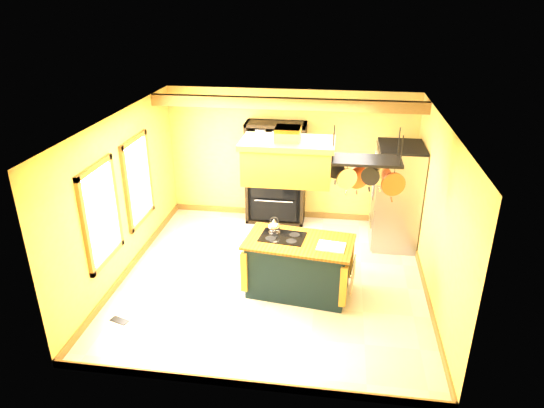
% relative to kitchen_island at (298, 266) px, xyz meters
% --- Properties ---
extents(floor, '(5.00, 5.00, 0.00)m').
position_rel_kitchen_island_xyz_m(floor, '(-0.45, 0.32, -0.47)').
color(floor, beige).
rests_on(floor, ground).
extents(ceiling, '(5.00, 5.00, 0.00)m').
position_rel_kitchen_island_xyz_m(ceiling, '(-0.45, 0.32, 2.23)').
color(ceiling, white).
rests_on(ceiling, wall_back).
extents(wall_back, '(5.00, 0.02, 2.70)m').
position_rel_kitchen_island_xyz_m(wall_back, '(-0.45, 2.82, 0.88)').
color(wall_back, '#E3A953').
rests_on(wall_back, floor).
extents(wall_front, '(5.00, 0.02, 2.70)m').
position_rel_kitchen_island_xyz_m(wall_front, '(-0.45, -2.18, 0.88)').
color(wall_front, '#E3A953').
rests_on(wall_front, floor).
extents(wall_left, '(0.02, 5.00, 2.70)m').
position_rel_kitchen_island_xyz_m(wall_left, '(-2.95, 0.32, 0.88)').
color(wall_left, '#E3A953').
rests_on(wall_left, floor).
extents(wall_right, '(0.02, 5.00, 2.70)m').
position_rel_kitchen_island_xyz_m(wall_right, '(2.05, 0.32, 0.88)').
color(wall_right, '#E3A953').
rests_on(wall_right, floor).
extents(ceiling_beam, '(5.00, 0.15, 0.20)m').
position_rel_kitchen_island_xyz_m(ceiling_beam, '(-0.45, 2.02, 2.12)').
color(ceiling_beam, olive).
rests_on(ceiling_beam, ceiling).
extents(window_near, '(0.06, 1.06, 1.56)m').
position_rel_kitchen_island_xyz_m(window_near, '(-2.92, -0.48, 0.93)').
color(window_near, olive).
rests_on(window_near, wall_left).
extents(window_far, '(0.06, 1.06, 1.56)m').
position_rel_kitchen_island_xyz_m(window_far, '(-2.92, 0.92, 0.93)').
color(window_far, olive).
rests_on(window_far, wall_left).
extents(kitchen_island, '(1.76, 1.12, 1.11)m').
position_rel_kitchen_island_xyz_m(kitchen_island, '(0.00, 0.00, 0.00)').
color(kitchen_island, black).
rests_on(kitchen_island, floor).
extents(range_hood, '(1.33, 0.75, 0.80)m').
position_rel_kitchen_island_xyz_m(range_hood, '(-0.20, -0.00, 1.76)').
color(range_hood, '#B2782C').
rests_on(range_hood, ceiling).
extents(pot_rack, '(1.11, 0.51, 0.91)m').
position_rel_kitchen_island_xyz_m(pot_rack, '(0.92, -0.00, 1.67)').
color(pot_rack, black).
rests_on(pot_rack, ceiling).
extents(refrigerator, '(0.82, 0.97, 1.90)m').
position_rel_kitchen_island_xyz_m(refrigerator, '(1.62, 1.89, 0.46)').
color(refrigerator, '#909298').
rests_on(refrigerator, floor).
extents(hutch, '(1.19, 0.54, 2.10)m').
position_rel_kitchen_island_xyz_m(hutch, '(-0.71, 2.59, 0.36)').
color(hutch, black).
rests_on(hutch, floor).
extents(floor_register, '(0.30, 0.20, 0.01)m').
position_rel_kitchen_island_xyz_m(floor_register, '(-2.53, -1.14, -0.46)').
color(floor_register, black).
rests_on(floor_register, floor).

